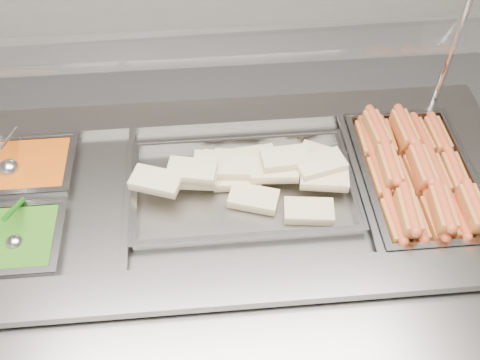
{
  "coord_description": "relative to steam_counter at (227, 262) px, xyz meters",
  "views": [
    {
      "loc": [
        -0.02,
        -0.79,
        2.22
      ],
      "look_at": [
        0.1,
        0.3,
        0.94
      ],
      "focal_mm": 40.0,
      "sensor_mm": 36.0,
      "label": 1
    }
  ],
  "objects": [
    {
      "name": "pan_peas",
      "position": [
        -0.66,
        -0.13,
        0.42
      ],
      "size": [
        0.31,
        0.25,
        0.1
      ],
      "color": "gray",
      "rests_on": "steam_counter"
    },
    {
      "name": "pan_hotdogs",
      "position": [
        0.64,
        -0.01,
        0.42
      ],
      "size": [
        0.36,
        0.57,
        0.1
      ],
      "color": "gray",
      "rests_on": "steam_counter"
    },
    {
      "name": "tray_rail",
      "position": [
        -0.01,
        -0.52,
        0.41
      ],
      "size": [
        1.84,
        0.42,
        0.05
      ],
      "color": "gray",
      "rests_on": "steam_counter"
    },
    {
      "name": "steam_counter",
      "position": [
        0.0,
        0.0,
        0.0
      ],
      "size": [
        1.93,
        0.89,
        0.92
      ],
      "color": "gray",
      "rests_on": "ground"
    },
    {
      "name": "hotdogs_in_buns",
      "position": [
        0.63,
        -0.02,
        0.46
      ],
      "size": [
        0.32,
        0.53,
        0.12
      ],
      "color": "#AB5424",
      "rests_on": "pan_hotdogs"
    },
    {
      "name": "sneeze_guard",
      "position": [
        0.0,
        0.22,
        0.83
      ],
      "size": [
        1.68,
        0.33,
        0.45
      ],
      "color": "silver",
      "rests_on": "steam_counter"
    },
    {
      "name": "ladle",
      "position": [
        -0.69,
        0.15,
        0.47
      ],
      "size": [
        0.07,
        0.2,
        0.14
      ],
      "color": "silver",
      "rests_on": "pan_beans"
    },
    {
      "name": "pan_beans",
      "position": [
        -0.65,
        0.16,
        0.42
      ],
      "size": [
        0.31,
        0.25,
        0.1
      ],
      "color": "gray",
      "rests_on": "steam_counter"
    },
    {
      "name": "tortilla_wraps",
      "position": [
        0.1,
        0.04,
        0.47
      ],
      "size": [
        0.72,
        0.35,
        0.1
      ],
      "color": "beige",
      "rests_on": "pan_wraps"
    },
    {
      "name": "serving_spoon",
      "position": [
        -0.63,
        -0.14,
        0.47
      ],
      "size": [
        0.06,
        0.18,
        0.14
      ],
      "color": "silver",
      "rests_on": "pan_peas"
    },
    {
      "name": "pan_wraps",
      "position": [
        0.06,
        -0.0,
        0.43
      ],
      "size": [
        0.7,
        0.42,
        0.07
      ],
      "color": "gray",
      "rests_on": "steam_counter"
    }
  ]
}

